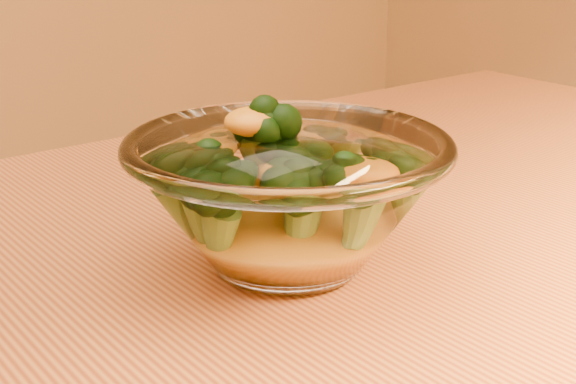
% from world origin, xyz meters
% --- Properties ---
extents(glass_bowl, '(0.20, 0.20, 0.09)m').
position_xyz_m(glass_bowl, '(-0.02, 0.06, 0.80)').
color(glass_bowl, white).
rests_on(glass_bowl, table).
extents(cheese_sauce, '(0.11, 0.11, 0.03)m').
position_xyz_m(cheese_sauce, '(-0.02, 0.06, 0.78)').
color(cheese_sauce, orange).
rests_on(cheese_sauce, glass_bowl).
extents(broccoli_heap, '(0.14, 0.14, 0.08)m').
position_xyz_m(broccoli_heap, '(-0.02, 0.07, 0.81)').
color(broccoli_heap, black).
rests_on(broccoli_heap, cheese_sauce).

